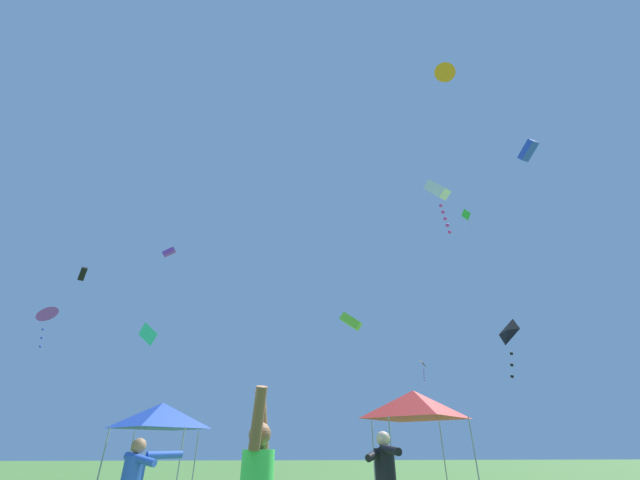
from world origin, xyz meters
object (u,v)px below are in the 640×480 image
at_px(canopy_tent_blue, 161,416).
at_px(kite_orange_delta, 445,72).
at_px(person_watcher_black, 386,479).
at_px(kite_green_diamond, 466,215).
at_px(kite_purple_box, 169,252).
at_px(kite_blue_box, 528,150).
at_px(kite_black_delta, 423,364).
at_px(kite_black_diamond, 508,333).
at_px(kite_cyan_diamond, 149,334).
at_px(kite_lime_box, 351,321).
at_px(kite_white_box, 438,192).
at_px(kite_purple_delta, 47,314).
at_px(canopy_tent_red, 414,404).
at_px(kite_black_box, 83,274).

xyz_separation_m(canopy_tent_blue, kite_orange_delta, (15.66, -0.58, 22.61)).
relative_size(person_watcher_black, kite_green_diamond, 1.11).
height_order(kite_purple_box, kite_orange_delta, kite_orange_delta).
xyz_separation_m(kite_blue_box, kite_black_delta, (-2.97, 16.95, -10.55)).
relative_size(kite_black_diamond, kite_cyan_diamond, 2.38).
height_order(kite_purple_box, kite_green_diamond, kite_green_diamond).
height_order(canopy_tent_blue, kite_blue_box, kite_blue_box).
distance_m(person_watcher_black, kite_cyan_diamond, 24.25).
xyz_separation_m(kite_lime_box, kite_green_diamond, (11.10, 3.39, 10.69)).
bearing_deg(kite_blue_box, kite_white_box, -164.44).
relative_size(kite_white_box, kite_cyan_diamond, 2.52).
distance_m(kite_black_delta, kite_black_diamond, 14.98).
distance_m(kite_purple_box, kite_cyan_diamond, 7.66).
height_order(person_watcher_black, kite_purple_delta, kite_purple_delta).
xyz_separation_m(canopy_tent_red, kite_black_delta, (6.72, 17.14, 5.07)).
bearing_deg(kite_black_box, kite_purple_box, -32.20).
bearing_deg(kite_purple_box, kite_blue_box, -8.51).
bearing_deg(kite_purple_box, kite_cyan_diamond, 110.79).
height_order(kite_lime_box, kite_orange_delta, kite_orange_delta).
height_order(person_watcher_black, kite_black_delta, kite_black_delta).
bearing_deg(kite_orange_delta, person_watcher_black, -132.93).
bearing_deg(kite_blue_box, kite_black_diamond, 148.18).
height_order(kite_black_delta, kite_cyan_diamond, kite_cyan_diamond).
xyz_separation_m(person_watcher_black, kite_purple_delta, (-19.10, 19.83, 8.86)).
relative_size(kite_lime_box, kite_orange_delta, 0.81).
xyz_separation_m(kite_cyan_diamond, kite_black_box, (-4.71, -1.92, 3.65)).
bearing_deg(kite_cyan_diamond, kite_black_box, -157.83).
relative_size(kite_blue_box, kite_purple_box, 1.97).
xyz_separation_m(kite_blue_box, kite_orange_delta, (-4.85, -0.66, 6.49)).
xyz_separation_m(canopy_tent_red, kite_purple_box, (-13.14, 3.61, 8.81)).
height_order(canopy_tent_blue, kite_black_box, kite_black_box).
bearing_deg(kite_white_box, kite_purple_box, 159.61).
height_order(canopy_tent_blue, kite_black_delta, kite_black_delta).
xyz_separation_m(canopy_tent_red, canopy_tent_blue, (-10.81, 0.11, -0.50)).
height_order(canopy_tent_red, canopy_tent_blue, canopy_tent_red).
distance_m(kite_white_box, kite_cyan_diamond, 21.73).
bearing_deg(kite_black_delta, kite_orange_delta, -96.07).
height_order(kite_purple_delta, kite_black_box, kite_black_box).
relative_size(kite_blue_box, kite_green_diamond, 0.91).
distance_m(kite_black_diamond, kite_cyan_diamond, 23.43).
bearing_deg(kite_orange_delta, kite_black_diamond, 59.09).
distance_m(kite_green_diamond, kite_cyan_diamond, 27.10).
bearing_deg(canopy_tent_red, kite_lime_box, 107.87).
bearing_deg(kite_lime_box, kite_purple_box, -170.67).
height_order(kite_green_diamond, kite_cyan_diamond, kite_green_diamond).
bearing_deg(kite_lime_box, kite_black_diamond, -21.69).
bearing_deg(person_watcher_black, kite_purple_delta, 133.93).
height_order(person_watcher_black, canopy_tent_red, canopy_tent_red).
height_order(kite_black_diamond, kite_lime_box, kite_lime_box).
bearing_deg(kite_blue_box, kite_purple_delta, 163.17).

